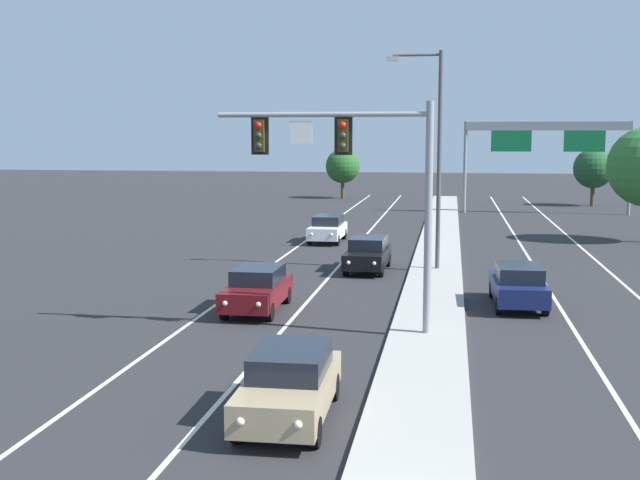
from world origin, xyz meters
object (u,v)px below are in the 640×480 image
at_px(overhead_signal_mast, 360,168).
at_px(tree_far_left_c, 343,166).
at_px(car_oncoming_black, 368,254).
at_px(car_receding_navy, 518,285).
at_px(street_lamp_median, 435,147).
at_px(car_oncoming_white, 328,228).
at_px(tree_far_right_b, 593,168).
at_px(highway_sign_gantry, 547,138).
at_px(car_oncoming_tan, 290,383).
at_px(car_oncoming_darkred, 257,288).

height_order(overhead_signal_mast, tree_far_left_c, overhead_signal_mast).
xyz_separation_m(car_oncoming_black, car_receding_navy, (6.33, -7.04, 0.00)).
bearing_deg(overhead_signal_mast, tree_far_left_c, 98.27).
xyz_separation_m(street_lamp_median, car_oncoming_white, (-6.45, 9.57, -4.97)).
xyz_separation_m(car_oncoming_black, tree_far_left_c, (-7.16, 43.82, 2.45)).
xyz_separation_m(overhead_signal_mast, car_oncoming_white, (-4.44, 22.16, -4.49)).
relative_size(street_lamp_median, tree_far_right_b, 1.92).
bearing_deg(highway_sign_gantry, car_oncoming_tan, -102.34).
relative_size(car_oncoming_tan, car_receding_navy, 1.00).
relative_size(car_oncoming_tan, tree_far_left_c, 0.90).
bearing_deg(car_oncoming_white, car_oncoming_darkred, -88.80).
relative_size(car_oncoming_white, tree_far_right_b, 0.86).
bearing_deg(car_oncoming_darkred, car_oncoming_white, 91.20).
bearing_deg(car_oncoming_darkred, car_oncoming_tan, -72.57).
relative_size(street_lamp_median, tree_far_left_c, 1.99).
distance_m(overhead_signal_mast, highway_sign_gantry, 43.67).
bearing_deg(car_oncoming_white, overhead_signal_mast, -78.68).
xyz_separation_m(tree_far_left_c, tree_far_right_b, (23.58, -5.23, 0.13)).
relative_size(highway_sign_gantry, tree_far_left_c, 2.65).
height_order(car_oncoming_darkred, car_receding_navy, same).
height_order(car_oncoming_tan, tree_far_right_b, tree_far_right_b).
bearing_deg(car_receding_navy, car_oncoming_white, 119.91).
distance_m(car_oncoming_black, tree_far_right_b, 42.01).
bearing_deg(street_lamp_median, tree_far_left_c, 103.16).
height_order(street_lamp_median, highway_sign_gantry, street_lamp_median).
relative_size(car_oncoming_white, car_receding_navy, 0.99).
height_order(car_oncoming_darkred, tree_far_left_c, tree_far_left_c).
bearing_deg(car_receding_navy, car_oncoming_black, 131.95).
height_order(car_oncoming_white, highway_sign_gantry, highway_sign_gantry).
distance_m(car_oncoming_black, highway_sign_gantry, 32.71).
bearing_deg(street_lamp_median, highway_sign_gantry, 74.33).
relative_size(overhead_signal_mast, car_oncoming_tan, 1.60).
distance_m(car_oncoming_tan, car_oncoming_darkred, 11.33).
distance_m(car_oncoming_darkred, highway_sign_gantry, 42.39).
distance_m(car_oncoming_white, highway_sign_gantry, 25.65).
distance_m(street_lamp_median, car_oncoming_darkred, 12.46).
relative_size(car_receding_navy, highway_sign_gantry, 0.34).
bearing_deg(street_lamp_median, car_oncoming_tan, -97.37).
relative_size(car_oncoming_darkred, tree_far_left_c, 0.89).
bearing_deg(tree_far_right_b, car_oncoming_white, -124.77).
distance_m(car_oncoming_tan, tree_far_left_c, 64.42).
xyz_separation_m(car_oncoming_white, tree_far_right_b, (19.88, 28.63, 2.58)).
relative_size(street_lamp_median, car_oncoming_white, 2.23).
xyz_separation_m(overhead_signal_mast, street_lamp_median, (2.02, 12.59, 0.48)).
bearing_deg(car_oncoming_white, car_oncoming_tan, -82.80).
distance_m(street_lamp_median, highway_sign_gantry, 30.97).
distance_m(street_lamp_median, car_oncoming_black, 5.82).
bearing_deg(highway_sign_gantry, overhead_signal_mast, -103.75).
bearing_deg(tree_far_right_b, street_lamp_median, -109.37).
relative_size(car_oncoming_black, car_receding_navy, 1.00).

